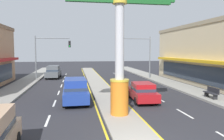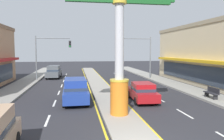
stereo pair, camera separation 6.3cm
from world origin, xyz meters
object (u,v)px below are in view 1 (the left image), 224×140
traffic_light_left_side (49,50)px  suv_near_left_lane (53,72)px  suv_far_right_lane (75,90)px  district_sign (120,40)px  traffic_light_right_side (138,50)px  street_bench (212,93)px  sedan_mid_left_lane (142,92)px

traffic_light_left_side → suv_near_left_lane: 4.34m
traffic_light_left_side → suv_far_right_lane: 14.67m
district_sign → suv_far_right_lane: size_ratio=1.86×
traffic_light_left_side → traffic_light_right_side: 12.64m
traffic_light_right_side → suv_far_right_lane: (-9.03, -13.04, -3.26)m
traffic_light_left_side → suv_near_left_lane: size_ratio=1.32×
suv_near_left_lane → street_bench: suv_near_left_lane is taller
traffic_light_left_side → sedan_mid_left_lane: 17.27m
traffic_light_left_side → district_sign: bearing=-70.8°
suv_near_left_lane → sedan_mid_left_lane: bearing=-63.0°
traffic_light_left_side → street_bench: 21.37m
traffic_light_left_side → street_bench: size_ratio=3.87×
district_sign → sedan_mid_left_lane: district_sign is taller
suv_far_right_lane → street_bench: suv_far_right_lane is taller
sedan_mid_left_lane → street_bench: size_ratio=2.74×
district_sign → street_bench: bearing=20.6°
traffic_light_left_side → traffic_light_right_side: size_ratio=1.00×
traffic_light_left_side → street_bench: traffic_light_left_side is taller
suv_near_left_lane → street_bench: (14.56, -17.80, -0.34)m
traffic_light_right_side → suv_far_right_lane: bearing=-124.7°
traffic_light_right_side → suv_far_right_lane: traffic_light_right_side is taller
sedan_mid_left_lane → traffic_light_left_side: bearing=122.2°
traffic_light_right_side → sedan_mid_left_lane: (-3.59, -13.51, -3.46)m
district_sign → sedan_mid_left_lane: 6.18m
sedan_mid_left_lane → suv_near_left_lane: bearing=117.0°
traffic_light_left_side → suv_far_right_lane: bearing=-75.5°
suv_near_left_lane → traffic_light_right_side: bearing=-16.5°
traffic_light_right_side → sedan_mid_left_lane: size_ratio=1.41×
traffic_light_right_side → traffic_light_left_side: bearing=176.4°
suv_near_left_lane → street_bench: size_ratio=2.93×
traffic_light_right_side → sedan_mid_left_lane: bearing=-104.9°
district_sign → suv_near_left_lane: (-6.02, 21.00, -3.81)m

